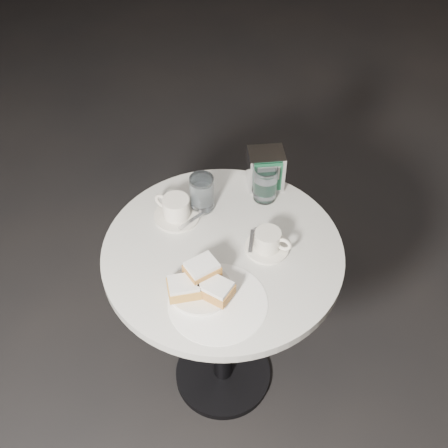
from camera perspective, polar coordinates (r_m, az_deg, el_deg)
ground at (r=2.24m, az=-0.10°, el=-15.10°), size 7.00×7.00×0.00m
cafe_table at (r=1.77m, az=-0.12°, el=-6.74°), size 0.70×0.70×0.74m
sugar_spill at (r=1.50m, az=-0.64°, el=-7.97°), size 0.35×0.35×0.00m
beignet_plate at (r=1.50m, az=-2.41°, el=-6.14°), size 0.19×0.18×0.08m
coffee_cup_left at (r=1.69m, az=-4.90°, el=1.50°), size 0.18×0.18×0.07m
coffee_cup_right at (r=1.60m, az=4.49°, el=-1.81°), size 0.15×0.15×0.07m
water_glass_left at (r=1.70m, az=-2.26°, el=3.12°), size 0.10×0.10×0.12m
water_glass_right at (r=1.73m, az=4.22°, el=4.10°), size 0.09×0.09×0.12m
napkin_dispenser at (r=1.77m, az=4.25°, el=5.59°), size 0.13×0.12×0.13m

